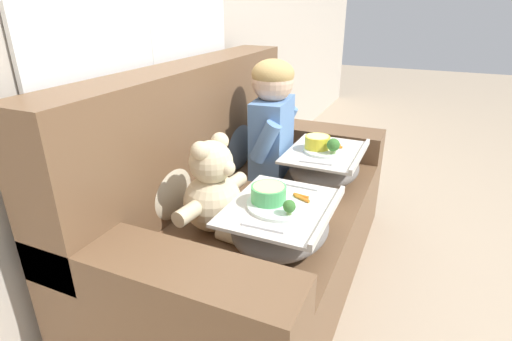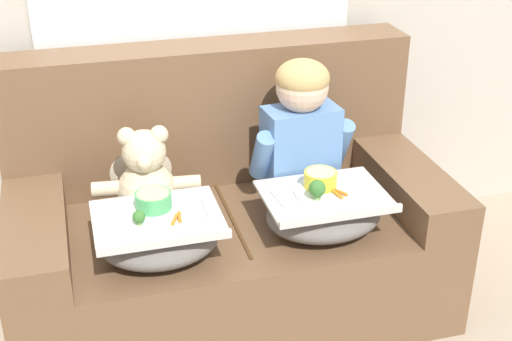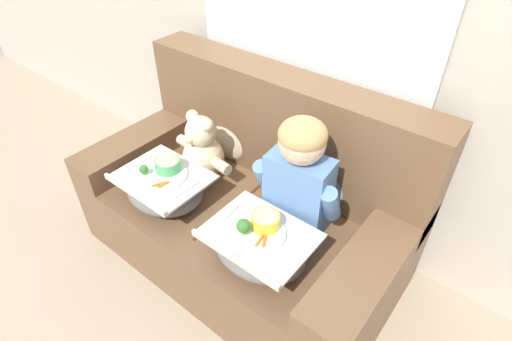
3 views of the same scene
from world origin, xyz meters
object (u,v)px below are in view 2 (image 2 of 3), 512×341
child_figure (301,125)px  lap_tray_child (324,211)px  throw_pillow_behind_teddy (139,154)px  teddy_bear (146,181)px  throw_pillow_behind_child (283,138)px  couch (224,219)px  lap_tray_teddy (158,235)px

child_figure → lap_tray_child: 0.36m
throw_pillow_behind_teddy → child_figure: size_ratio=0.59×
teddy_bear → lap_tray_child: (0.60, -0.27, -0.07)m
throw_pillow_behind_child → lap_tray_child: (-0.00, -0.49, -0.08)m
child_figure → couch: bearing=174.0°
throw_pillow_behind_child → child_figure: child_figure is taller
couch → lap_tray_child: (0.30, -0.31, 0.16)m
couch → teddy_bear: bearing=-173.2°
couch → lap_tray_child: couch is taller
throw_pillow_behind_teddy → child_figure: child_figure is taller
child_figure → lap_tray_child: size_ratio=1.29×
lap_tray_child → lap_tray_teddy: 0.60m
teddy_bear → throw_pillow_behind_teddy: bearing=89.8°
couch → throw_pillow_behind_teddy: size_ratio=4.87×
teddy_bear → couch: bearing=6.8°
child_figure → teddy_bear: bearing=-179.6°
throw_pillow_behind_teddy → lap_tray_teddy: bearing=-90.0°
throw_pillow_behind_child → couch: bearing=-148.6°
couch → child_figure: size_ratio=2.87×
throw_pillow_behind_teddy → lap_tray_teddy: 0.50m
lap_tray_teddy → teddy_bear: bearing=90.0°
child_figure → teddy_bear: child_figure is taller
couch → lap_tray_teddy: size_ratio=3.80×
child_figure → lap_tray_teddy: size_ratio=1.32×
lap_tray_teddy → couch: bearing=45.5°
child_figure → lap_tray_teddy: child_figure is taller
couch → child_figure: (0.30, -0.03, 0.39)m
couch → child_figure: child_figure is taller
throw_pillow_behind_child → child_figure: 0.26m
couch → teddy_bear: 0.38m
throw_pillow_behind_teddy → lap_tray_child: (0.60, -0.49, -0.08)m
throw_pillow_behind_teddy → teddy_bear: (-0.00, -0.22, -0.01)m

